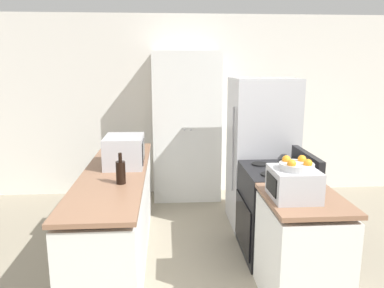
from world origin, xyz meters
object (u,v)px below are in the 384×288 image
stove (275,211)px  fruit_bowl (297,165)px  refrigerator (261,153)px  microwave (125,151)px  toaster_oven (293,184)px  pantry_cabinet (187,127)px  wine_bottle (121,172)px

stove → fruit_bowl: fruit_bowl is taller
stove → refrigerator: 0.89m
microwave → toaster_oven: size_ratio=1.27×
toaster_oven → fruit_bowl: size_ratio=1.44×
pantry_cabinet → toaster_oven: 2.63m
pantry_cabinet → refrigerator: 1.28m
toaster_oven → microwave: bearing=143.2°
stove → fruit_bowl: 1.09m
microwave → toaster_oven: bearing=-36.8°
toaster_oven → fruit_bowl: fruit_bowl is taller
pantry_cabinet → toaster_oven: size_ratio=5.58×
toaster_oven → fruit_bowl: (0.01, -0.02, 0.15)m
stove → toaster_oven: size_ratio=2.84×
pantry_cabinet → stove: (0.80, -1.74, -0.58)m
refrigerator → pantry_cabinet: bearing=131.2°
pantry_cabinet → fruit_bowl: size_ratio=8.06×
stove → wine_bottle: size_ratio=3.89×
stove → fruit_bowl: size_ratio=4.10×
pantry_cabinet → stove: pantry_cabinet is taller
fruit_bowl → wine_bottle: bearing=160.8°
stove → refrigerator: size_ratio=0.60×
refrigerator → toaster_oven: bearing=-95.8°
refrigerator → toaster_oven: 1.60m
microwave → fruit_bowl: size_ratio=1.84×
refrigerator → wine_bottle: refrigerator is taller
fruit_bowl → pantry_cabinet: bearing=105.0°
stove → pantry_cabinet: bearing=114.6°
stove → fruit_bowl: (-0.11, -0.82, 0.71)m
pantry_cabinet → fruit_bowl: bearing=-75.0°
wine_bottle → microwave: bearing=92.6°
microwave → wine_bottle: microwave is taller
pantry_cabinet → wine_bottle: 2.19m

